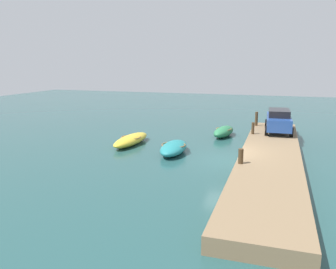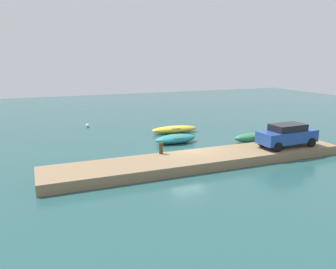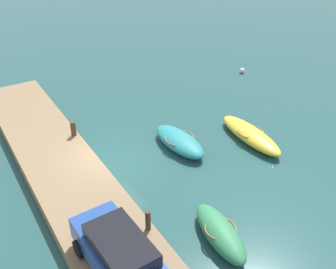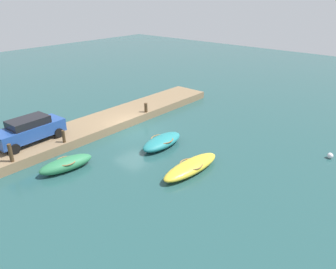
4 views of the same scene
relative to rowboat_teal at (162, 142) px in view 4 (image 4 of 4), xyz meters
The scene contains 10 objects.
ground_plane 3.55m from the rowboat_teal, 99.90° to the right, with size 84.00×84.00×0.00m, color #234C4C.
dock_platform 5.78m from the rowboat_teal, 96.02° to the right, with size 20.31×3.21×0.62m, color #846B4C.
rowboat_teal is the anchor object (origin of this frame).
rowboat_yellow 3.76m from the rowboat_teal, 68.23° to the left, with size 4.42×1.51×0.66m.
dinghy_green 6.36m from the rowboat_teal, 19.79° to the right, with size 3.33×1.63×0.77m.
mooring_post_west 5.34m from the rowboat_teal, 124.04° to the right, with size 0.25×0.25×0.75m, color #47331E.
mooring_post_mid_west 6.40m from the rowboat_teal, 43.65° to the right, with size 0.20×0.20×0.82m, color #47331E.
mooring_post_mid_east 9.20m from the rowboat_teal, 28.64° to the right, with size 0.22×0.22×1.10m, color #47331E.
parked_car 8.58m from the rowboat_teal, 45.55° to the right, with size 4.43×1.99×1.63m.
marker_buoy 10.69m from the rowboat_teal, 121.81° to the left, with size 0.36×0.36×0.36m, color silver.
Camera 4 is at (15.28, 16.68, 9.64)m, focal length 34.79 mm.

